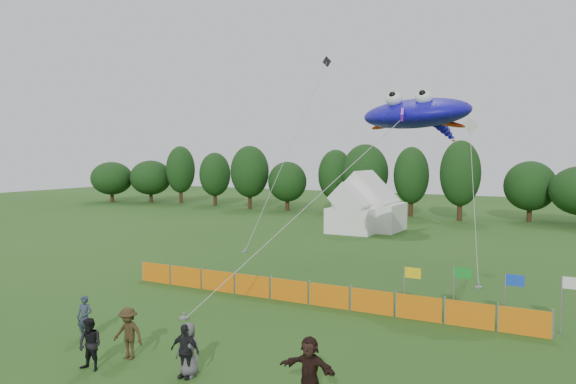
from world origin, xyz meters
The scene contains 15 objects.
ground centered at (0.00, 0.00, 0.00)m, with size 160.00×160.00×0.00m, color #234C16.
treeline centered at (1.61, 44.93, 4.18)m, with size 104.57×8.78×8.36m.
tent_left centered at (-7.10, 30.72, 1.78)m, with size 3.99×3.99×3.52m.
tent_right centered at (-6.52, 32.95, 2.00)m, with size 5.61×4.49×3.96m.
barrier_fence centered at (-0.16, 8.22, 0.50)m, with size 19.90×0.06×1.00m.
flag_row centered at (8.14, 9.03, 1.38)m, with size 8.73×0.70×2.19m.
spectator_a centered at (-5.18, 0.03, 0.80)m, with size 0.58×0.38×1.60m, color #293345.
spectator_b centered at (-2.66, -1.97, 0.82)m, with size 0.80×0.62×1.64m, color black.
spectator_c centered at (-2.34, -0.66, 0.86)m, with size 1.11×0.64×1.72m, color #372816.
spectator_d centered at (0.29, -1.00, 0.82)m, with size 0.97×0.40×1.65m, color black.
spectator_e centered at (0.30, -0.83, 0.82)m, with size 0.81×0.52×1.65m, color #4C4B50.
spectator_f centered at (4.31, -0.64, 0.90)m, with size 1.67×0.53×1.80m, color black.
stingray_kite centered at (2.54, 15.99, 8.87)m, with size 9.98×20.26×10.02m.
small_kite_white centered at (4.17, 22.28, 6.20)m, with size 3.34×10.55×9.32m.
small_kite_dark centered at (-8.54, 22.47, 7.95)m, with size 3.11×8.07×14.28m.
Camera 1 is at (10.97, -13.98, 6.75)m, focal length 35.00 mm.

